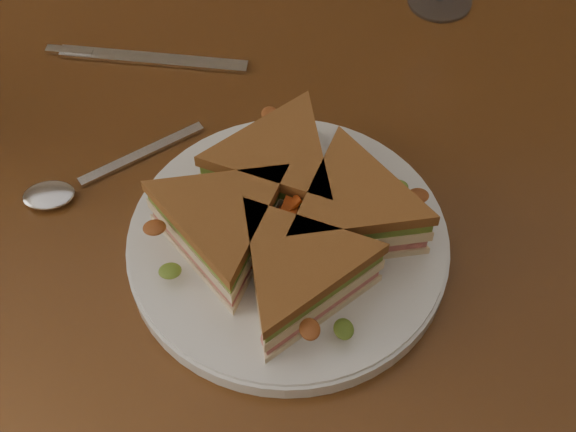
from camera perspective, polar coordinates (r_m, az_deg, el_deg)
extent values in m
cube|color=#3C200D|center=(0.76, -4.99, 0.57)|extent=(1.20, 0.80, 0.04)
cylinder|color=#361F10|center=(1.37, 18.44, 4.77)|extent=(0.06, 0.06, 0.71)
cylinder|color=silver|center=(0.70, 0.00, -2.00)|extent=(0.28, 0.28, 0.02)
cube|color=silver|center=(0.78, -10.32, 4.33)|extent=(0.12, 0.07, 0.00)
ellipsoid|color=silver|center=(0.77, -16.63, 1.39)|extent=(0.05, 0.03, 0.01)
cube|color=silver|center=(0.87, -9.56, 10.90)|extent=(0.20, 0.06, 0.00)
cube|color=silver|center=(0.90, -15.25, 11.18)|extent=(0.05, 0.02, 0.00)
cylinder|color=white|center=(0.94, 10.72, 14.82)|extent=(0.07, 0.07, 0.00)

